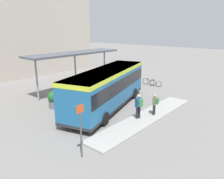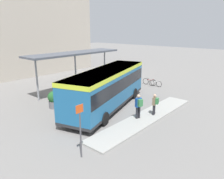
% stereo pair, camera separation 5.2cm
% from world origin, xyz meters
% --- Properties ---
extents(ground_plane, '(120.00, 120.00, 0.00)m').
position_xyz_m(ground_plane, '(0.00, 0.00, 0.00)').
color(ground_plane, slate).
extents(curb_island, '(11.05, 1.80, 0.12)m').
position_xyz_m(curb_island, '(0.10, -3.62, 0.06)').
color(curb_island, '#9E9E99').
rests_on(curb_island, ground_plane).
extents(city_bus, '(10.67, 5.51, 3.14)m').
position_xyz_m(city_bus, '(0.01, 0.00, 1.84)').
color(city_bus, '#1E6093').
rests_on(city_bus, ground_plane).
extents(pedestrian_waiting, '(0.50, 0.54, 1.76)m').
position_xyz_m(pedestrian_waiting, '(-0.51, -3.35, 1.13)').
color(pedestrian_waiting, '#232328').
rests_on(pedestrian_waiting, curb_island).
extents(pedestrian_companion, '(0.42, 0.46, 1.58)m').
position_xyz_m(pedestrian_companion, '(0.84, -3.85, 1.03)').
color(pedestrian_companion, '#232328').
rests_on(pedestrian_companion, curb_island).
extents(bicycle_white, '(0.48, 1.56, 0.68)m').
position_xyz_m(bicycle_white, '(8.48, 0.49, 0.34)').
color(bicycle_white, black).
rests_on(bicycle_white, ground_plane).
extents(bicycle_red, '(0.48, 1.68, 0.73)m').
position_xyz_m(bicycle_red, '(8.61, 1.30, 0.36)').
color(bicycle_red, black).
rests_on(bicycle_red, ground_plane).
extents(station_shelter, '(10.32, 2.51, 3.96)m').
position_xyz_m(station_shelter, '(1.63, 5.89, 3.75)').
color(station_shelter, '#4C515B').
rests_on(station_shelter, ground_plane).
extents(potted_planter_near_shelter, '(0.95, 0.95, 1.40)m').
position_xyz_m(potted_planter_near_shelter, '(-2.93, 3.27, 0.73)').
color(potted_planter_near_shelter, slate).
rests_on(potted_planter_near_shelter, ground_plane).
extents(potted_planter_far_side, '(0.78, 0.78, 1.32)m').
position_xyz_m(potted_planter_far_side, '(4.45, 3.50, 0.70)').
color(potted_planter_far_side, slate).
rests_on(potted_planter_far_side, ground_plane).
extents(platform_sign, '(0.44, 0.08, 2.80)m').
position_xyz_m(platform_sign, '(-6.24, -3.80, 1.56)').
color(platform_sign, '#4C4C51').
rests_on(platform_sign, ground_plane).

